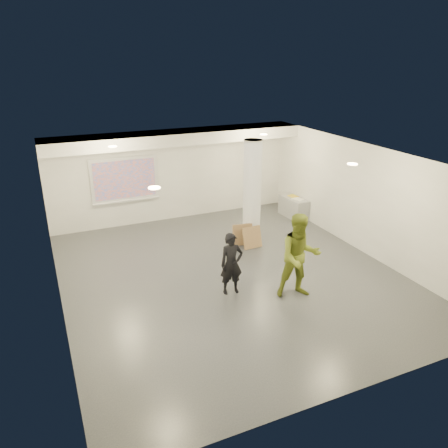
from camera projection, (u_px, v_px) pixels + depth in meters
name	position (u px, v px, depth m)	size (l,w,h in m)	color
floor	(230.00, 275.00, 10.97)	(8.00, 9.00, 0.01)	#36393D
ceiling	(231.00, 158.00, 9.88)	(8.00, 9.00, 0.01)	white
wall_back	(173.00, 175.00, 14.25)	(8.00, 0.01, 3.00)	silver
wall_front	(355.00, 317.00, 6.60)	(8.00, 0.01, 3.00)	silver
wall_left	(53.00, 248.00, 8.92)	(0.01, 9.00, 3.00)	silver
wall_right	(363.00, 199.00, 11.93)	(0.01, 9.00, 3.00)	silver
soffit_band	(177.00, 137.00, 13.30)	(8.00, 1.10, 0.36)	silver
downlight_nw	(113.00, 147.00, 11.18)	(0.22, 0.22, 0.02)	#FFD599
downlight_ne	(263.00, 134.00, 12.84)	(0.22, 0.22, 0.02)	#FFD599
downlight_sw	(154.00, 188.00, 7.78)	(0.22, 0.22, 0.02)	#FFD599
downlight_se	(352.00, 164.00, 9.43)	(0.22, 0.22, 0.02)	#FFD599
column	(252.00, 192.00, 12.52)	(0.52, 0.52, 3.00)	white
projection_screen	(125.00, 180.00, 13.60)	(2.10, 0.13, 1.42)	silver
credenza	(294.00, 207.00, 14.78)	(0.48, 1.16, 0.67)	gray
papers_stack	(298.00, 199.00, 14.53)	(0.27, 0.34, 0.02)	white
postit_pad	(293.00, 196.00, 14.78)	(0.23, 0.32, 0.03)	yellow
cardboard_back	(242.00, 235.00, 12.62)	(0.58, 0.05, 0.63)	olive
cardboard_front	(252.00, 237.00, 12.45)	(0.57, 0.06, 0.62)	olive
woman	(231.00, 264.00, 9.95)	(0.54, 0.35, 1.47)	black
man	(300.00, 256.00, 9.73)	(0.96, 0.75, 1.98)	olive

